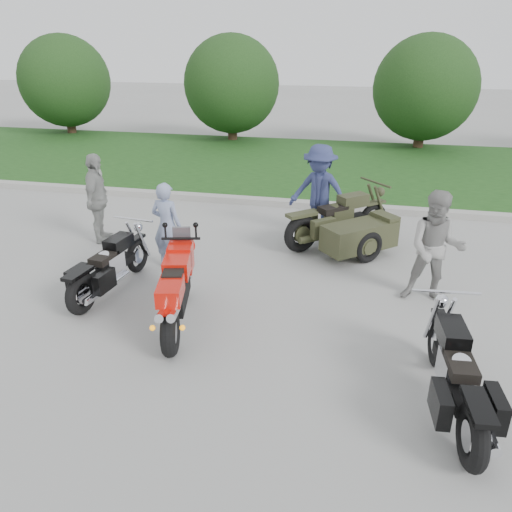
% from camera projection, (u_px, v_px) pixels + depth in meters
% --- Properties ---
extents(ground, '(80.00, 80.00, 0.00)m').
position_uv_depth(ground, '(190.00, 333.00, 6.99)').
color(ground, '#A1A19B').
rests_on(ground, ground).
extents(curb, '(60.00, 0.30, 0.15)m').
position_uv_depth(curb, '(271.00, 202.00, 12.33)').
color(curb, '#A19F98').
rests_on(curb, ground).
extents(grass_strip, '(60.00, 8.00, 0.14)m').
position_uv_depth(grass_strip, '(296.00, 164.00, 16.04)').
color(grass_strip, '#2D6322').
rests_on(grass_strip, ground).
extents(tree_far_left, '(3.60, 3.60, 4.00)m').
position_uv_depth(tree_far_left, '(65.00, 81.00, 20.18)').
color(tree_far_left, '#3F2B1C').
rests_on(tree_far_left, ground).
extents(tree_mid_left, '(3.60, 3.60, 4.00)m').
position_uv_depth(tree_mid_left, '(232.00, 84.00, 18.78)').
color(tree_mid_left, '#3F2B1C').
rests_on(tree_mid_left, ground).
extents(tree_mid_right, '(3.60, 3.60, 4.00)m').
position_uv_depth(tree_mid_right, '(425.00, 88.00, 17.39)').
color(tree_mid_right, '#3F2B1C').
rests_on(tree_mid_right, ground).
extents(sportbike_red, '(0.71, 2.10, 1.01)m').
position_uv_depth(sportbike_red, '(176.00, 289.00, 6.93)').
color(sportbike_red, black).
rests_on(sportbike_red, ground).
extents(cruiser_left, '(0.46, 2.17, 0.84)m').
position_uv_depth(cruiser_left, '(108.00, 269.00, 7.92)').
color(cruiser_left, black).
rests_on(cruiser_left, ground).
extents(cruiser_right, '(0.50, 2.29, 0.88)m').
position_uv_depth(cruiser_right, '(457.00, 379.00, 5.32)').
color(cruiser_right, black).
rests_on(cruiser_right, ground).
extents(cruiser_sidecar, '(2.15, 2.21, 0.97)m').
position_uv_depth(cruiser_sidecar, '(349.00, 230.00, 9.47)').
color(cruiser_sidecar, black).
rests_on(cruiser_sidecar, ground).
extents(person_stripe, '(0.62, 0.46, 1.56)m').
position_uv_depth(person_stripe, '(167.00, 226.00, 8.70)').
color(person_stripe, '#8491B4').
rests_on(person_stripe, ground).
extents(person_grey, '(0.91, 0.74, 1.78)m').
position_uv_depth(person_grey, '(436.00, 248.00, 7.50)').
color(person_grey, gray).
rests_on(person_grey, ground).
extents(person_denim, '(1.38, 1.01, 1.91)m').
position_uv_depth(person_denim, '(319.00, 192.00, 10.01)').
color(person_denim, navy).
rests_on(person_denim, ground).
extents(person_back, '(0.66, 1.12, 1.79)m').
position_uv_depth(person_back, '(97.00, 199.00, 9.78)').
color(person_back, '#969892').
rests_on(person_back, ground).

